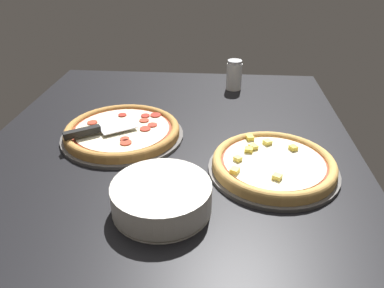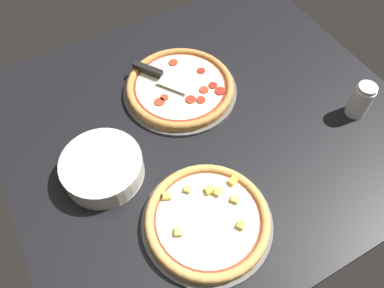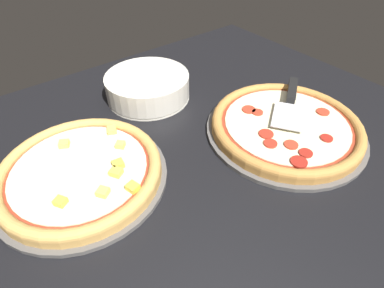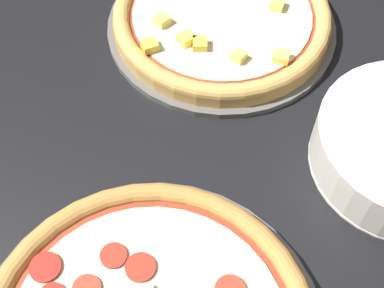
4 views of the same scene
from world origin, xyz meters
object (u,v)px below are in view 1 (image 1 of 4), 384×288
Objects in this scene: plate_stack at (162,197)px; parmesan_shaker at (234,75)px; pizza_back at (274,163)px; serving_spatula at (92,130)px; pizza_front at (122,130)px.

parmesan_shaker is (-81.03, 18.24, 2.54)cm from plate_stack.
pizza_back is at bearing 123.58° from plate_stack.
plate_stack is at bearing 41.02° from serving_spatula.
serving_spatula reaches higher than pizza_front.
plate_stack reaches higher than pizza_back.
pizza_back is at bearing 8.93° from parmesan_shaker.
pizza_front is at bearing -152.68° from plate_stack.
pizza_back is 63.27cm from parmesan_shaker.
plate_stack is (29.77, 25.90, -1.19)cm from serving_spatula.
serving_spatula is 67.66cm from parmesan_shaker.
serving_spatula reaches higher than pizza_back.
serving_spatula is 0.89× the size of plate_stack.
parmesan_shaker reaches higher than serving_spatula.
parmesan_shaker reaches higher than plate_stack.
plate_stack is (18.62, -28.05, 0.94)cm from pizza_back.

